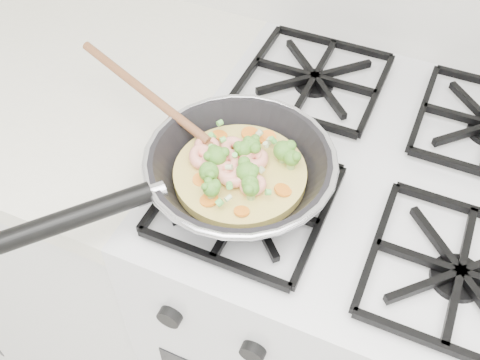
% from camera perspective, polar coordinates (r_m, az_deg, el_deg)
% --- Properties ---
extents(stove, '(0.60, 0.60, 0.92)m').
position_cam_1_polar(stove, '(1.24, 9.79, -12.58)').
color(stove, silver).
rests_on(stove, ground).
extents(counter_left, '(1.00, 0.60, 0.90)m').
position_cam_1_polar(counter_left, '(1.51, -20.31, -1.21)').
color(counter_left, white).
rests_on(counter_left, ground).
extents(skillet, '(0.45, 0.39, 0.09)m').
position_cam_1_polar(skillet, '(0.79, -0.54, 1.13)').
color(skillet, black).
rests_on(skillet, stove).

